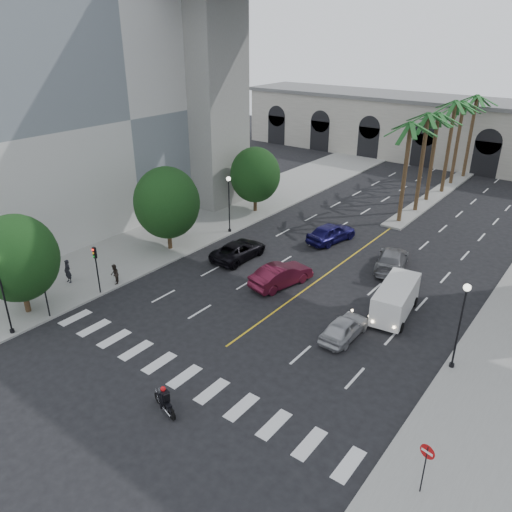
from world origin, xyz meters
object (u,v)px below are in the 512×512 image
at_px(car_c, 239,250).
at_px(car_b, 281,275).
at_px(do_not_enter_sign, 426,459).
at_px(motorcycle_rider, 165,401).
at_px(car_d, 392,260).
at_px(lamp_post_left_near, 2,289).
at_px(pedestrian_a, 68,271).
at_px(lamp_post_left_far, 229,200).
at_px(traffic_signal_near, 43,284).
at_px(car_a, 344,328).
at_px(pedestrian_b, 115,274).
at_px(traffic_signal_far, 96,262).
at_px(lamp_post_right, 461,319).
at_px(cargo_van, 395,299).
at_px(car_e, 331,233).

bearing_deg(car_c, car_b, 162.02).
height_order(car_c, do_not_enter_sign, do_not_enter_sign).
distance_m(motorcycle_rider, car_d, 22.07).
bearing_deg(car_d, do_not_enter_sign, 100.74).
height_order(lamp_post_left_near, pedestrian_a, lamp_post_left_near).
relative_size(lamp_post_left_far, traffic_signal_near, 1.47).
distance_m(lamp_post_left_far, pedestrian_a, 15.36).
xyz_separation_m(car_a, pedestrian_b, (-16.63, -4.11, 0.22)).
bearing_deg(do_not_enter_sign, traffic_signal_far, -173.18).
height_order(lamp_post_right, car_a, lamp_post_right).
bearing_deg(car_c, pedestrian_b, 65.12).
distance_m(lamp_post_left_far, car_d, 15.28).
distance_m(cargo_van, pedestrian_b, 19.90).
bearing_deg(do_not_enter_sign, cargo_van, 130.21).
bearing_deg(traffic_signal_far, car_c, 69.21).
bearing_deg(car_a, car_b, -25.06).
bearing_deg(lamp_post_left_far, do_not_enter_sign, -35.01).
xyz_separation_m(traffic_signal_near, car_c, (4.06, 14.69, -1.78)).
xyz_separation_m(lamp_post_left_near, motorcycle_rider, (12.60, 0.98, -2.55)).
distance_m(traffic_signal_far, motorcycle_rider, 13.78).
height_order(motorcycle_rider, do_not_enter_sign, do_not_enter_sign).
bearing_deg(lamp_post_left_far, car_d, 7.34).
relative_size(motorcycle_rider, car_e, 0.40).
relative_size(car_b, car_e, 1.01).
distance_m(traffic_signal_near, pedestrian_a, 4.99).
distance_m(lamp_post_right, pedestrian_b, 23.55).
bearing_deg(lamp_post_right, traffic_signal_far, -164.02).
relative_size(lamp_post_left_near, cargo_van, 0.99).
relative_size(lamp_post_left_near, lamp_post_right, 1.00).
distance_m(traffic_signal_far, car_c, 11.57).
bearing_deg(car_d, traffic_signal_far, 32.22).
xyz_separation_m(motorcycle_rider, car_a, (3.93, 11.15, 0.02)).
bearing_deg(car_c, car_d, -151.99).
bearing_deg(lamp_post_right, cargo_van, 144.82).
height_order(lamp_post_left_far, car_d, lamp_post_left_far).
relative_size(lamp_post_left_far, do_not_enter_sign, 2.03).
bearing_deg(pedestrian_a, car_e, 58.08).
xyz_separation_m(lamp_post_left_near, pedestrian_b, (-0.10, 8.02, -2.31)).
distance_m(lamp_post_right, cargo_van, 6.28).
height_order(lamp_post_left_near, lamp_post_right, same).
bearing_deg(cargo_van, car_d, 106.93).
xyz_separation_m(car_d, car_e, (-6.50, 1.93, 0.07)).
bearing_deg(lamp_post_left_near, traffic_signal_far, 89.12).
bearing_deg(cargo_van, lamp_post_right, -42.86).
xyz_separation_m(lamp_post_left_near, car_a, (16.53, 12.13, -2.52)).
xyz_separation_m(car_b, cargo_van, (8.34, 1.01, 0.40)).
distance_m(traffic_signal_near, car_c, 15.34).
relative_size(motorcycle_rider, pedestrian_b, 1.32).
relative_size(lamp_post_right, pedestrian_a, 3.02).
bearing_deg(car_b, car_a, 167.69).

